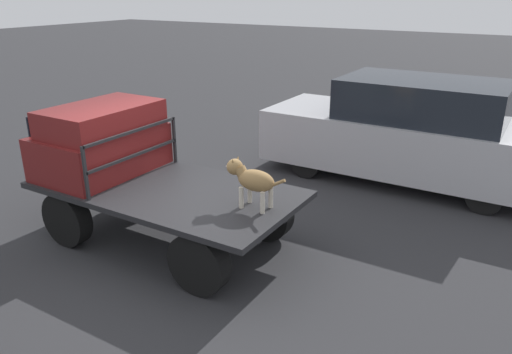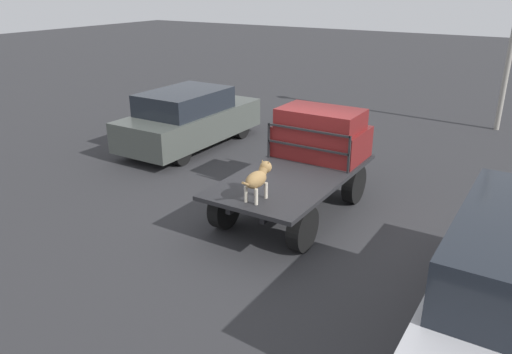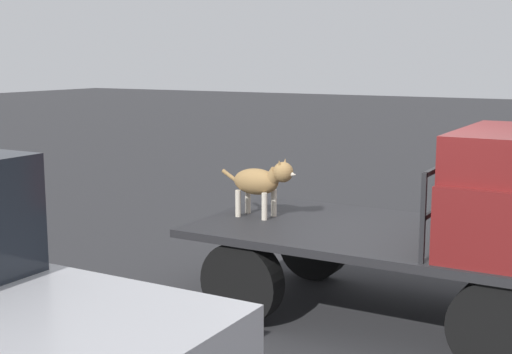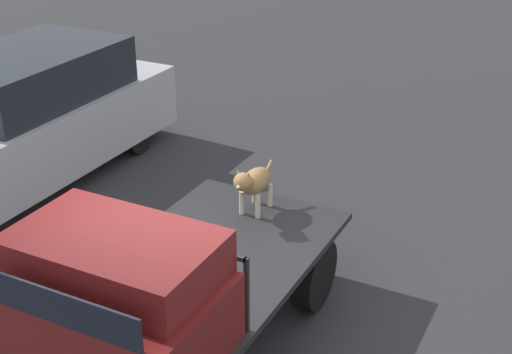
# 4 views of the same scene
# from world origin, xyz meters

# --- Properties ---
(ground_plane) EXTENTS (80.00, 80.00, 0.00)m
(ground_plane) POSITION_xyz_m (0.00, 0.00, 0.00)
(ground_plane) COLOR #2D2D30
(flatbed_truck) EXTENTS (3.88, 1.98, 0.88)m
(flatbed_truck) POSITION_xyz_m (0.00, 0.00, 0.63)
(flatbed_truck) COLOR black
(flatbed_truck) RESTS_ON ground
(truck_headboard) EXTENTS (0.04, 1.86, 0.76)m
(truck_headboard) POSITION_xyz_m (0.57, 0.00, 1.39)
(truck_headboard) COLOR #232326
(truck_headboard) RESTS_ON flatbed_truck
(dog) EXTENTS (0.90, 0.28, 0.65)m
(dog) POSITION_xyz_m (-1.41, -0.05, 1.27)
(dog) COLOR beige
(dog) RESTS_ON flatbed_truck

